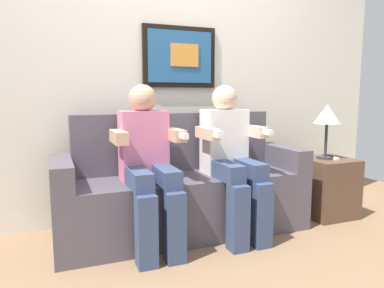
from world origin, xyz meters
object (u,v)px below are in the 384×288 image
person_on_right (231,154)px  spare_remote_on_table (332,158)px  couch (183,192)px  person_on_left (148,160)px  side_table_right (327,187)px  table_lamp (327,117)px

person_on_right → spare_remote_on_table: size_ratio=8.54×
couch → person_on_left: (-0.31, -0.17, 0.29)m
couch → spare_remote_on_table: 1.32m
person_on_left → spare_remote_on_table: bearing=1.4°
couch → person_on_left: person_on_left is taller
side_table_right → table_lamp: 0.61m
couch → table_lamp: 1.37m
person_on_right → side_table_right: size_ratio=2.22×
person_on_right → table_lamp: 0.98m
person_on_left → couch: bearing=28.1°
side_table_right → table_lamp: bearing=149.6°
couch → table_lamp: (1.25, -0.09, 0.55)m
person_on_right → person_on_left: bearing=180.0°
person_on_right → side_table_right: bearing=3.6°
couch → person_on_right: 0.46m
side_table_right → couch: bearing=175.3°
person_on_left → side_table_right: bearing=2.2°
spare_remote_on_table → table_lamp: bearing=141.3°
person_on_left → spare_remote_on_table: 1.62m
couch → person_on_left: 0.46m
person_on_left → table_lamp: 1.59m
person_on_left → side_table_right: person_on_left is taller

